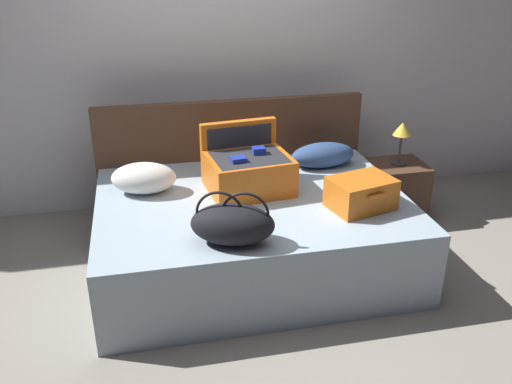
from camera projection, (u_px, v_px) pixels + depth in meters
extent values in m
plane|color=gray|center=(265.00, 297.00, 3.60)|extent=(12.00, 12.00, 0.00)
cube|color=silver|center=(221.00, 51.00, 4.53)|extent=(8.00, 0.10, 2.60)
cube|color=#99ADBC|center=(253.00, 233.00, 3.85)|extent=(2.09, 1.53, 0.53)
cube|color=#4C3323|center=(232.00, 160.00, 4.47)|extent=(2.14, 0.08, 1.00)
cube|color=#D16619|center=(249.00, 174.00, 3.80)|extent=(0.60, 0.50, 0.25)
cube|color=#28282D|center=(249.00, 169.00, 3.79)|extent=(0.53, 0.44, 0.18)
cube|color=#1E33A5|center=(238.00, 160.00, 3.67)|extent=(0.11, 0.10, 0.04)
cube|color=#1E33A5|center=(259.00, 151.00, 3.80)|extent=(0.09, 0.07, 0.05)
cube|color=#D16619|center=(239.00, 150.00, 3.97)|extent=(0.56, 0.12, 0.44)
cube|color=#28282D|center=(240.00, 152.00, 3.95)|extent=(0.47, 0.07, 0.37)
cube|color=#D16619|center=(361.00, 197.00, 3.58)|extent=(0.46, 0.38, 0.15)
cube|color=#28282D|center=(361.00, 194.00, 3.57)|extent=(0.40, 0.33, 0.10)
cube|color=#99999E|center=(356.00, 189.00, 3.49)|extent=(0.15, 0.08, 0.04)
cube|color=#D16619|center=(362.00, 183.00, 3.54)|extent=(0.46, 0.38, 0.06)
cube|color=#D16619|center=(377.00, 197.00, 3.42)|extent=(0.12, 0.05, 0.02)
ellipsoid|color=black|center=(233.00, 224.00, 3.14)|extent=(0.55, 0.41, 0.24)
torus|color=black|center=(220.00, 214.00, 3.12)|extent=(0.27, 0.10, 0.28)
torus|color=black|center=(245.00, 215.00, 3.11)|extent=(0.27, 0.10, 0.28)
ellipsoid|color=navy|center=(323.00, 155.00, 4.23)|extent=(0.52, 0.28, 0.19)
ellipsoid|color=white|center=(144.00, 178.00, 3.79)|extent=(0.49, 0.35, 0.21)
cube|color=#4C3323|center=(395.00, 190.00, 4.57)|extent=(0.44, 0.40, 0.47)
cylinder|color=#3F3833|center=(399.00, 163.00, 4.47)|extent=(0.12, 0.12, 0.02)
cylinder|color=#4C443D|center=(400.00, 149.00, 4.42)|extent=(0.02, 0.02, 0.23)
cone|color=gold|center=(403.00, 129.00, 4.35)|extent=(0.15, 0.15, 0.10)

